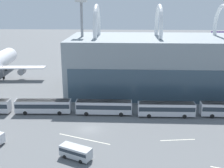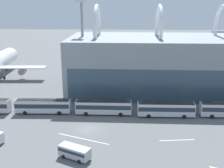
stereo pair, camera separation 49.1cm
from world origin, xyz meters
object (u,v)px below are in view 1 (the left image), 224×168
Objects in this scene: shuttle_bus_2 at (104,107)px; service_van_crossing at (76,152)px; airliner_at_gate_far at (134,65)px; shuttle_bus_3 at (166,108)px; shuttle_bus_1 at (43,106)px; floodlight_mast at (82,33)px.

shuttle_bus_2 is 2.21× the size of service_van_crossing.
airliner_at_gate_far is 7.29× the size of service_van_crossing.
airliner_at_gate_far is 31.80m from shuttle_bus_3.
shuttle_bus_3 is (6.54, -30.92, -3.49)m from airliner_at_gate_far.
airliner_at_gate_far is at bearing 74.57° from shuttle_bus_2.
shuttle_bus_2 and shuttle_bus_3 have the same top height.
airliner_at_gate_far is 38.18m from shuttle_bus_1.
shuttle_bus_1 and shuttle_bus_3 have the same top height.
service_van_crossing is at bearing -134.01° from shuttle_bus_3.
service_van_crossing is (11.30, -19.97, -0.66)m from shuttle_bus_1.
service_van_crossing is at bearing -100.05° from shuttle_bus_2.
floodlight_mast is at bearing 136.79° from shuttle_bus_3.
shuttle_bus_3 is at bearing -42.25° from floodlight_mast.
airliner_at_gate_far reaches higher than shuttle_bus_3.
floodlight_mast is at bearing 68.51° from shuttle_bus_1.
shuttle_bus_1 is 0.50× the size of floodlight_mast.
shuttle_bus_1 is 1.01× the size of shuttle_bus_2.
shuttle_bus_1 is at bearing 146.13° from airliner_at_gate_far.
service_van_crossing is (-18.13, -19.40, -0.66)m from shuttle_bus_3.
shuttle_bus_3 is (29.43, -0.57, 0.00)m from shuttle_bus_1.
shuttle_bus_1 is at bearing -109.39° from floodlight_mast.
shuttle_bus_1 is at bearing 177.94° from shuttle_bus_3.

